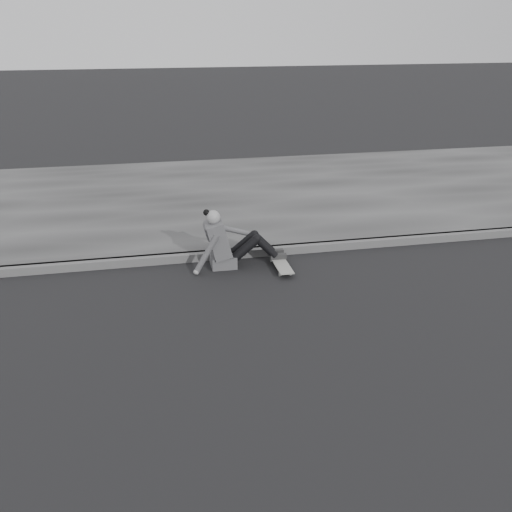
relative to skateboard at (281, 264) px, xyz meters
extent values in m
plane|color=black|center=(1.11, -2.03, -0.07)|extent=(80.00, 80.00, 0.00)
cube|color=#525252|center=(1.11, 0.55, -0.01)|extent=(24.00, 0.16, 0.12)
cube|color=#393939|center=(1.11, 3.57, -0.01)|extent=(24.00, 6.00, 0.12)
cylinder|color=gray|center=(-0.07, -0.26, -0.04)|extent=(0.03, 0.05, 0.05)
cylinder|color=gray|center=(0.08, -0.26, -0.04)|extent=(0.03, 0.05, 0.05)
cylinder|color=gray|center=(-0.07, 0.26, -0.04)|extent=(0.03, 0.05, 0.05)
cylinder|color=gray|center=(0.08, 0.26, -0.04)|extent=(0.03, 0.05, 0.05)
cube|color=#2D2D2F|center=(0.00, -0.26, -0.02)|extent=(0.16, 0.04, 0.03)
cube|color=#2D2D2F|center=(0.00, 0.26, -0.02)|extent=(0.16, 0.04, 0.03)
cube|color=gray|center=(0.00, 0.00, 0.01)|extent=(0.20, 0.78, 0.02)
cube|color=#4A4A4D|center=(-0.80, 0.25, 0.02)|extent=(0.36, 0.34, 0.18)
cube|color=#4A4A4D|center=(-0.87, 0.25, 0.36)|extent=(0.37, 0.40, 0.57)
cube|color=#4A4A4D|center=(-1.00, 0.25, 0.48)|extent=(0.14, 0.30, 0.20)
cylinder|color=gray|center=(-0.92, 0.25, 0.60)|extent=(0.09, 0.09, 0.08)
sphere|color=gray|center=(-0.93, 0.25, 0.69)|extent=(0.20, 0.20, 0.20)
sphere|color=black|center=(-1.02, 0.27, 0.76)|extent=(0.09, 0.09, 0.09)
cylinder|color=black|center=(-0.48, 0.16, 0.21)|extent=(0.43, 0.13, 0.39)
cylinder|color=black|center=(-0.48, 0.34, 0.21)|extent=(0.43, 0.13, 0.39)
cylinder|color=black|center=(-0.18, 0.16, 0.21)|extent=(0.35, 0.11, 0.36)
cylinder|color=black|center=(-0.18, 0.34, 0.21)|extent=(0.35, 0.11, 0.36)
sphere|color=black|center=(-0.32, 0.16, 0.35)|extent=(0.13, 0.13, 0.13)
sphere|color=black|center=(-0.32, 0.34, 0.35)|extent=(0.13, 0.13, 0.13)
cube|color=#2A2A2A|center=(0.00, 0.16, 0.05)|extent=(0.24, 0.08, 0.07)
cube|color=#2A2A2A|center=(0.00, 0.34, 0.05)|extent=(0.24, 0.08, 0.07)
cylinder|color=#4A4A4D|center=(-1.07, 0.04, 0.22)|extent=(0.38, 0.08, 0.58)
sphere|color=gray|center=(-1.22, 0.03, -0.03)|extent=(0.08, 0.08, 0.08)
cylinder|color=#4A4A4D|center=(-0.63, 0.41, 0.42)|extent=(0.48, 0.08, 0.21)
camera|label=1|loc=(-1.88, -7.31, 3.25)|focal=40.00mm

